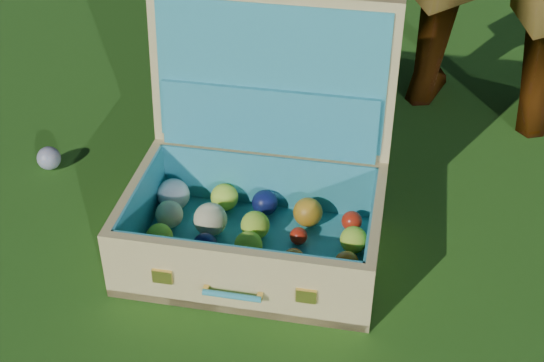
% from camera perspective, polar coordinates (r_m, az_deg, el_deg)
% --- Properties ---
extents(ground, '(60.00, 60.00, 0.00)m').
position_cam_1_polar(ground, '(1.71, 0.32, -5.31)').
color(ground, '#215114').
rests_on(ground, ground).
extents(stray_ball, '(0.06, 0.06, 0.06)m').
position_cam_1_polar(stray_ball, '(2.04, -16.45, 1.66)').
color(stray_ball, '#406EA8').
rests_on(stray_ball, ground).
extents(suitcase, '(0.68, 0.62, 0.53)m').
position_cam_1_polar(suitcase, '(1.66, -1.20, -0.24)').
color(suitcase, tan).
rests_on(suitcase, ground).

